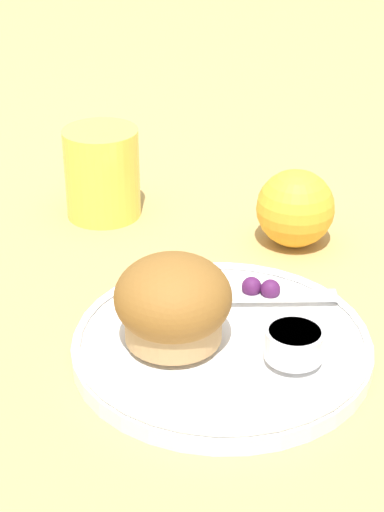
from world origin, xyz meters
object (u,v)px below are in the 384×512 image
Objects in this scene: juice_glass at (102,173)px; orange_fruit at (295,208)px; muffin at (173,303)px; butter_knife at (233,296)px.

orange_fruit is at bearing -3.19° from juice_glass.
muffin is 0.52× the size of butter_knife.
juice_glass reaches higher than butter_knife.
orange_fruit is (0.06, 0.22, -0.01)m from muffin.
juice_glass is at bearing 121.37° from butter_knife.
butter_knife is at bearing -100.34° from orange_fruit.
butter_knife is (0.03, 0.07, -0.03)m from muffin.
muffin is 0.22m from orange_fruit.
juice_glass is at bearing 122.30° from muffin.
butter_knife is 1.84× the size of juice_glass.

